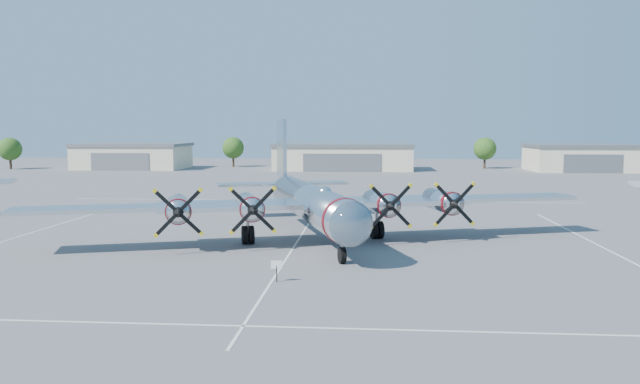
# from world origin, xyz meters

# --- Properties ---
(ground) EXTENTS (260.00, 260.00, 0.00)m
(ground) POSITION_xyz_m (0.00, 0.00, 0.00)
(ground) COLOR #5B5B5E
(ground) RESTS_ON ground
(parking_lines) EXTENTS (60.00, 50.08, 0.01)m
(parking_lines) POSITION_xyz_m (0.00, -1.75, 0.01)
(parking_lines) COLOR silver
(parking_lines) RESTS_ON ground
(hangar_west) EXTENTS (22.60, 14.60, 5.40)m
(hangar_west) POSITION_xyz_m (-45.00, 81.96, 2.71)
(hangar_west) COLOR beige
(hangar_west) RESTS_ON ground
(hangar_center) EXTENTS (28.60, 14.60, 5.40)m
(hangar_center) POSITION_xyz_m (0.00, 81.96, 2.71)
(hangar_center) COLOR beige
(hangar_center) RESTS_ON ground
(hangar_east) EXTENTS (20.60, 14.60, 5.40)m
(hangar_east) POSITION_xyz_m (48.00, 81.96, 2.71)
(hangar_east) COLOR beige
(hangar_east) RESTS_ON ground
(tree_far_west) EXTENTS (4.80, 4.80, 6.64)m
(tree_far_west) POSITION_xyz_m (-70.00, 78.00, 4.22)
(tree_far_west) COLOR #382619
(tree_far_west) RESTS_ON ground
(tree_west) EXTENTS (4.80, 4.80, 6.64)m
(tree_west) POSITION_xyz_m (-25.00, 90.00, 4.22)
(tree_west) COLOR #382619
(tree_west) RESTS_ON ground
(tree_east) EXTENTS (4.80, 4.80, 6.64)m
(tree_east) POSITION_xyz_m (30.00, 88.00, 4.22)
(tree_east) COLOR #382619
(tree_east) RESTS_ON ground
(main_bomber_b29) EXTENTS (48.98, 40.33, 9.33)m
(main_bomber_b29) POSITION_xyz_m (0.67, 0.27, 0.00)
(main_bomber_b29) COLOR silver
(main_bomber_b29) RESTS_ON ground
(info_placard) EXTENTS (0.63, 0.07, 1.19)m
(info_placard) POSITION_xyz_m (0.29, -14.18, 0.84)
(info_placard) COLOR black
(info_placard) RESTS_ON ground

